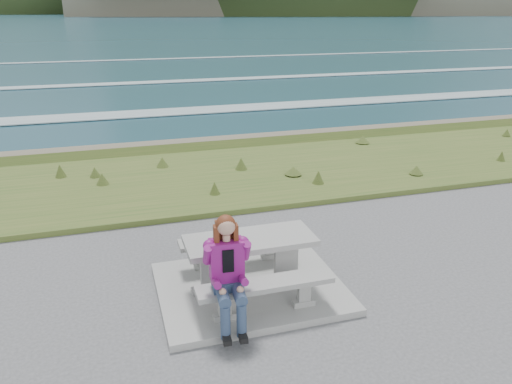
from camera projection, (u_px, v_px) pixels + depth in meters
concrete_slab at (250, 288)px, 7.18m from camera, size 2.60×2.10×0.10m
picnic_table at (250, 249)px, 6.96m from camera, size 1.80×0.75×0.75m
bench_landward at (265, 289)px, 6.41m from camera, size 1.80×0.35×0.45m
bench_seaward at (237, 242)px, 7.67m from camera, size 1.80×0.35×0.45m
grass_verge at (191, 181)px, 11.68m from camera, size 160.00×4.50×0.22m
shore_drop at (173, 149)px, 14.28m from camera, size 160.00×0.80×2.20m
ocean at (135, 104)px, 30.30m from camera, size 1600.00×1600.00×0.09m
seated_woman at (229, 288)px, 6.09m from camera, size 0.44×0.73×1.43m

